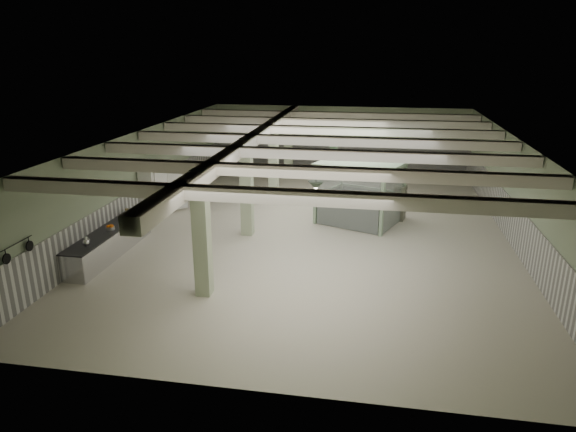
% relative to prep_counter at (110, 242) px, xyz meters
% --- Properties ---
extents(floor, '(20.00, 20.00, 0.00)m').
position_rel_prep_counter_xyz_m(floor, '(6.54, 3.77, -0.46)').
color(floor, beige).
rests_on(floor, ground).
extents(ceiling, '(14.00, 20.00, 0.02)m').
position_rel_prep_counter_xyz_m(ceiling, '(6.54, 3.77, 3.14)').
color(ceiling, beige).
rests_on(ceiling, wall_back).
extents(wall_back, '(14.00, 0.02, 3.60)m').
position_rel_prep_counter_xyz_m(wall_back, '(6.54, 13.77, 1.34)').
color(wall_back, '#96A685').
rests_on(wall_back, floor).
extents(wall_front, '(14.00, 0.02, 3.60)m').
position_rel_prep_counter_xyz_m(wall_front, '(6.54, -6.23, 1.34)').
color(wall_front, '#96A685').
rests_on(wall_front, floor).
extents(wall_left, '(0.02, 20.00, 3.60)m').
position_rel_prep_counter_xyz_m(wall_left, '(-0.46, 3.77, 1.34)').
color(wall_left, '#96A685').
rests_on(wall_left, floor).
extents(wall_right, '(0.02, 20.00, 3.60)m').
position_rel_prep_counter_xyz_m(wall_right, '(13.54, 3.77, 1.34)').
color(wall_right, '#96A685').
rests_on(wall_right, floor).
extents(wainscot_left, '(0.05, 19.90, 1.50)m').
position_rel_prep_counter_xyz_m(wainscot_left, '(-0.43, 3.77, 0.29)').
color(wainscot_left, silver).
rests_on(wainscot_left, floor).
extents(wainscot_right, '(0.05, 19.90, 1.50)m').
position_rel_prep_counter_xyz_m(wainscot_right, '(13.52, 3.77, 0.29)').
color(wainscot_right, silver).
rests_on(wainscot_right, floor).
extents(wainscot_back, '(13.90, 0.05, 1.50)m').
position_rel_prep_counter_xyz_m(wainscot_back, '(6.54, 13.74, 0.29)').
color(wainscot_back, silver).
rests_on(wainscot_back, floor).
extents(girder, '(0.45, 19.90, 0.40)m').
position_rel_prep_counter_xyz_m(girder, '(4.04, 3.77, 2.92)').
color(girder, silver).
rests_on(girder, ceiling).
extents(beam_a, '(13.90, 0.35, 0.32)m').
position_rel_prep_counter_xyz_m(beam_a, '(6.54, -3.73, 2.96)').
color(beam_a, silver).
rests_on(beam_a, ceiling).
extents(beam_b, '(13.90, 0.35, 0.32)m').
position_rel_prep_counter_xyz_m(beam_b, '(6.54, -1.23, 2.96)').
color(beam_b, silver).
rests_on(beam_b, ceiling).
extents(beam_c, '(13.90, 0.35, 0.32)m').
position_rel_prep_counter_xyz_m(beam_c, '(6.54, 1.27, 2.96)').
color(beam_c, silver).
rests_on(beam_c, ceiling).
extents(beam_d, '(13.90, 0.35, 0.32)m').
position_rel_prep_counter_xyz_m(beam_d, '(6.54, 3.77, 2.96)').
color(beam_d, silver).
rests_on(beam_d, ceiling).
extents(beam_e, '(13.90, 0.35, 0.32)m').
position_rel_prep_counter_xyz_m(beam_e, '(6.54, 6.27, 2.96)').
color(beam_e, silver).
rests_on(beam_e, ceiling).
extents(beam_f, '(13.90, 0.35, 0.32)m').
position_rel_prep_counter_xyz_m(beam_f, '(6.54, 8.77, 2.96)').
color(beam_f, silver).
rests_on(beam_f, ceiling).
extents(beam_g, '(13.90, 0.35, 0.32)m').
position_rel_prep_counter_xyz_m(beam_g, '(6.54, 11.27, 2.96)').
color(beam_g, silver).
rests_on(beam_g, ceiling).
extents(column_a, '(0.42, 0.42, 3.60)m').
position_rel_prep_counter_xyz_m(column_a, '(4.04, -2.23, 1.34)').
color(column_a, '#B0BF9A').
rests_on(column_a, floor).
extents(column_b, '(0.42, 0.42, 3.60)m').
position_rel_prep_counter_xyz_m(column_b, '(4.04, 2.77, 1.34)').
color(column_b, '#B0BF9A').
rests_on(column_b, floor).
extents(column_c, '(0.42, 0.42, 3.60)m').
position_rel_prep_counter_xyz_m(column_c, '(4.04, 7.77, 1.34)').
color(column_c, '#B0BF9A').
rests_on(column_c, floor).
extents(column_d, '(0.42, 0.42, 3.60)m').
position_rel_prep_counter_xyz_m(column_d, '(4.04, 11.77, 1.34)').
color(column_d, '#B0BF9A').
rests_on(column_d, floor).
extents(hook_rail, '(0.02, 1.20, 0.02)m').
position_rel_prep_counter_xyz_m(hook_rail, '(-0.39, -3.83, 1.39)').
color(hook_rail, black).
rests_on(hook_rail, wall_left).
extents(pendant_front, '(0.44, 0.44, 0.22)m').
position_rel_prep_counter_xyz_m(pendant_front, '(7.04, -1.23, 2.59)').
color(pendant_front, '#2D3C2D').
rests_on(pendant_front, ceiling).
extents(pendant_mid, '(0.44, 0.44, 0.22)m').
position_rel_prep_counter_xyz_m(pendant_mid, '(7.04, 4.27, 2.59)').
color(pendant_mid, '#2D3C2D').
rests_on(pendant_mid, ceiling).
extents(pendant_back, '(0.44, 0.44, 0.22)m').
position_rel_prep_counter_xyz_m(pendant_back, '(7.04, 9.27, 2.59)').
color(pendant_back, '#2D3C2D').
rests_on(pendant_back, ceiling).
extents(prep_counter, '(0.81, 4.64, 0.91)m').
position_rel_prep_counter_xyz_m(prep_counter, '(0.00, 0.00, 0.00)').
color(prep_counter, silver).
rests_on(prep_counter, floor).
extents(pitcher_near, '(0.25, 0.27, 0.29)m').
position_rel_prep_counter_xyz_m(pitcher_near, '(0.09, 1.15, 0.58)').
color(pitcher_near, silver).
rests_on(pitcher_near, prep_counter).
extents(pitcher_far, '(0.27, 0.29, 0.31)m').
position_rel_prep_counter_xyz_m(pitcher_far, '(0.11, -1.54, 0.59)').
color(pitcher_far, silver).
rests_on(pitcher_far, prep_counter).
extents(veg_colander, '(0.46, 0.46, 0.20)m').
position_rel_prep_counter_xyz_m(veg_colander, '(-0.06, 1.62, 0.54)').
color(veg_colander, '#3C3C41').
rests_on(veg_colander, prep_counter).
extents(orange_bowl, '(0.34, 0.34, 0.10)m').
position_rel_prep_counter_xyz_m(orange_bowl, '(0.08, -0.03, 0.49)').
color(orange_bowl, '#B2B2B7').
rests_on(orange_bowl, prep_counter).
extents(skillet_near, '(0.04, 0.28, 0.28)m').
position_rel_prep_counter_xyz_m(skillet_near, '(-0.34, -4.33, 1.17)').
color(skillet_near, black).
rests_on(skillet_near, hook_rail).
extents(skillet_far, '(0.04, 0.28, 0.28)m').
position_rel_prep_counter_xyz_m(skillet_far, '(-0.34, -3.44, 1.17)').
color(skillet_far, black).
rests_on(skillet_far, hook_rail).
extents(walkin_cooler, '(1.03, 2.28, 2.09)m').
position_rel_prep_counter_xyz_m(walkin_cooler, '(-0.08, 4.32, 0.58)').
color(walkin_cooler, white).
rests_on(walkin_cooler, floor).
extents(guard_booth, '(3.76, 3.50, 2.43)m').
position_rel_prep_counter_xyz_m(guard_booth, '(8.09, 4.96, 1.21)').
color(guard_booth, '#8EAC8A').
rests_on(guard_booth, floor).
extents(filing_cabinet, '(0.57, 0.72, 1.39)m').
position_rel_prep_counter_xyz_m(filing_cabinet, '(9.67, 5.53, 0.24)').
color(filing_cabinet, '#646554').
rests_on(filing_cabinet, floor).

